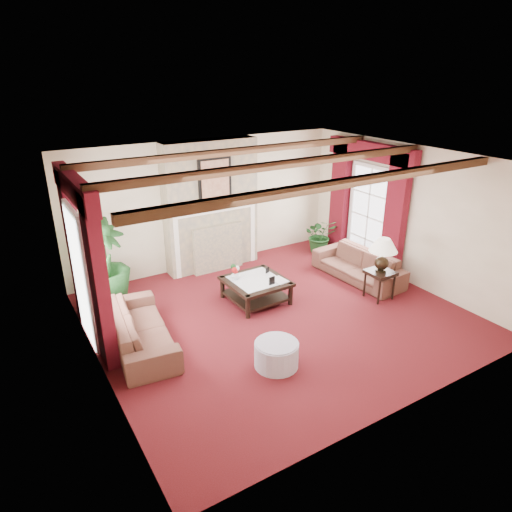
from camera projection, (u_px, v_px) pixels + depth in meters
floor at (279, 316)px, 7.94m from camera, size 6.00×6.00×0.00m
ceiling at (282, 161)px, 6.91m from camera, size 6.00×6.00×0.00m
back_wall at (207, 204)px, 9.60m from camera, size 6.00×0.02×2.70m
left_wall at (91, 286)px, 5.99m from camera, size 0.02×5.50×2.70m
right_wall at (408, 215)px, 8.86m from camera, size 0.02×5.50×2.70m
ceiling_beams at (282, 165)px, 6.93m from camera, size 6.00×3.00×0.12m
fireplace at (209, 140)px, 8.92m from camera, size 2.00×0.52×2.70m
french_door_left at (69, 210)px, 6.49m from camera, size 0.10×1.10×2.16m
french_door_right at (374, 166)px, 9.34m from camera, size 0.10×1.10×2.16m
curtains_left at (73, 180)px, 6.38m from camera, size 0.20×2.40×2.55m
curtains_right at (372, 146)px, 9.13m from camera, size 0.20×2.40×2.55m
sofa_left at (140, 322)px, 6.97m from camera, size 2.18×1.10×0.79m
sofa_right at (358, 261)px, 9.23m from camera, size 2.03×0.81×0.77m
potted_palm at (105, 281)px, 8.18m from camera, size 2.52×2.54×0.92m
small_plant at (320, 239)px, 10.59m from camera, size 1.39×1.41×0.64m
coffee_table at (256, 290)px, 8.38m from camera, size 1.07×1.07×0.43m
side_table at (379, 284)px, 8.48m from camera, size 0.55×0.55×0.55m
ottoman at (276, 354)px, 6.56m from camera, size 0.64×0.64×0.37m
table_lamp at (383, 255)px, 8.25m from camera, size 0.52×0.52×0.65m
flower_vase at (235, 275)px, 8.29m from camera, size 0.26×0.26×0.17m
book at (274, 275)px, 8.13m from camera, size 0.23×0.07×0.31m
photo_frame_a at (272, 281)px, 8.08m from camera, size 0.12×0.02×0.16m
photo_frame_b at (267, 270)px, 8.55m from camera, size 0.09×0.05×0.12m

